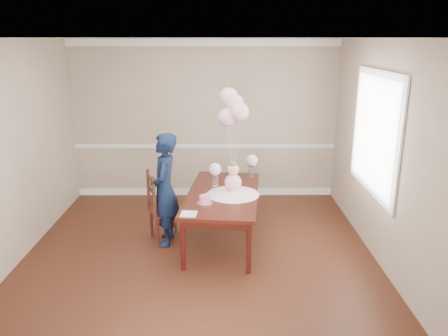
% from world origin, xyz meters
% --- Properties ---
extents(floor, '(4.50, 5.00, 0.00)m').
position_xyz_m(floor, '(0.00, 0.00, 0.00)').
color(floor, black).
rests_on(floor, ground).
extents(ceiling, '(4.50, 5.00, 0.02)m').
position_xyz_m(ceiling, '(0.00, 0.00, 2.70)').
color(ceiling, white).
rests_on(ceiling, wall_back).
extents(wall_back, '(4.50, 0.02, 2.70)m').
position_xyz_m(wall_back, '(0.00, 2.50, 1.35)').
color(wall_back, gray).
rests_on(wall_back, floor).
extents(wall_front, '(4.50, 0.02, 2.70)m').
position_xyz_m(wall_front, '(0.00, -2.50, 1.35)').
color(wall_front, gray).
rests_on(wall_front, floor).
extents(wall_left, '(0.02, 5.00, 2.70)m').
position_xyz_m(wall_left, '(-2.25, 0.00, 1.35)').
color(wall_left, gray).
rests_on(wall_left, floor).
extents(wall_right, '(0.02, 5.00, 2.70)m').
position_xyz_m(wall_right, '(2.25, 0.00, 1.35)').
color(wall_right, gray).
rests_on(wall_right, floor).
extents(chair_rail_trim, '(4.50, 0.02, 0.07)m').
position_xyz_m(chair_rail_trim, '(0.00, 2.49, 0.90)').
color(chair_rail_trim, white).
rests_on(chair_rail_trim, wall_back).
extents(crown_molding, '(4.50, 0.02, 0.12)m').
position_xyz_m(crown_molding, '(0.00, 2.49, 2.63)').
color(crown_molding, silver).
rests_on(crown_molding, wall_back).
extents(baseboard_trim, '(4.50, 0.02, 0.12)m').
position_xyz_m(baseboard_trim, '(0.00, 2.49, 0.06)').
color(baseboard_trim, white).
rests_on(baseboard_trim, floor).
extents(window_frame, '(0.02, 1.66, 1.56)m').
position_xyz_m(window_frame, '(2.23, 0.50, 1.55)').
color(window_frame, white).
rests_on(window_frame, wall_right).
extents(window_blinds, '(0.01, 1.50, 1.40)m').
position_xyz_m(window_blinds, '(2.21, 0.50, 1.55)').
color(window_blinds, white).
rests_on(window_blinds, wall_right).
extents(dining_table_top, '(1.12, 1.95, 0.05)m').
position_xyz_m(dining_table_top, '(0.31, 0.66, 0.68)').
color(dining_table_top, black).
rests_on(dining_table_top, table_leg_fl).
extents(table_apron, '(1.02, 1.85, 0.09)m').
position_xyz_m(table_apron, '(0.31, 0.66, 0.61)').
color(table_apron, black).
rests_on(table_apron, table_leg_fl).
extents(table_leg_fl, '(0.07, 0.07, 0.65)m').
position_xyz_m(table_leg_fl, '(-0.17, -0.15, 0.33)').
color(table_leg_fl, black).
rests_on(table_leg_fl, floor).
extents(table_leg_fr, '(0.07, 0.07, 0.65)m').
position_xyz_m(table_leg_fr, '(0.61, -0.23, 0.33)').
color(table_leg_fr, black).
rests_on(table_leg_fr, floor).
extents(table_leg_bl, '(0.07, 0.07, 0.65)m').
position_xyz_m(table_leg_bl, '(0.01, 1.56, 0.33)').
color(table_leg_bl, black).
rests_on(table_leg_bl, floor).
extents(table_leg_br, '(0.07, 0.07, 0.65)m').
position_xyz_m(table_leg_br, '(0.79, 1.48, 0.33)').
color(table_leg_br, black).
rests_on(table_leg_br, floor).
extents(baby_skirt, '(0.78, 0.78, 0.09)m').
position_xyz_m(baby_skirt, '(0.44, 0.60, 0.75)').
color(baby_skirt, '#FFBBD5').
rests_on(baby_skirt, dining_table_top).
extents(baby_torso, '(0.22, 0.22, 0.22)m').
position_xyz_m(baby_torso, '(0.44, 0.60, 0.87)').
color(baby_torso, '#FFA1CC').
rests_on(baby_torso, baby_skirt).
extents(baby_head, '(0.16, 0.16, 0.16)m').
position_xyz_m(baby_head, '(0.44, 0.60, 1.04)').
color(baby_head, beige).
rests_on(baby_head, baby_torso).
extents(baby_hair, '(0.11, 0.11, 0.11)m').
position_xyz_m(baby_hair, '(0.44, 0.60, 1.10)').
color(baby_hair, brown).
rests_on(baby_hair, baby_head).
extents(cake_platter, '(0.23, 0.23, 0.01)m').
position_xyz_m(cake_platter, '(0.08, 0.27, 0.70)').
color(cake_platter, silver).
rests_on(cake_platter, dining_table_top).
extents(birthday_cake, '(0.15, 0.15, 0.09)m').
position_xyz_m(birthday_cake, '(0.08, 0.27, 0.75)').
color(birthday_cake, '#F44D95').
rests_on(birthday_cake, cake_platter).
extents(cake_flower_a, '(0.03, 0.03, 0.03)m').
position_xyz_m(cake_flower_a, '(0.08, 0.27, 0.81)').
color(cake_flower_a, white).
rests_on(cake_flower_a, birthday_cake).
extents(cake_flower_b, '(0.03, 0.03, 0.03)m').
position_xyz_m(cake_flower_b, '(0.11, 0.28, 0.81)').
color(cake_flower_b, white).
rests_on(cake_flower_b, birthday_cake).
extents(rose_vase_near, '(0.10, 0.10, 0.15)m').
position_xyz_m(rose_vase_near, '(0.20, 0.96, 0.77)').
color(rose_vase_near, white).
rests_on(rose_vase_near, dining_table_top).
extents(roses_near, '(0.18, 0.18, 0.18)m').
position_xyz_m(roses_near, '(0.20, 0.96, 0.94)').
color(roses_near, beige).
rests_on(roses_near, rose_vase_near).
extents(rose_vase_far, '(0.10, 0.10, 0.15)m').
position_xyz_m(rose_vase_far, '(0.74, 1.41, 0.77)').
color(rose_vase_far, silver).
rests_on(rose_vase_far, dining_table_top).
extents(roses_far, '(0.18, 0.18, 0.18)m').
position_xyz_m(roses_far, '(0.74, 1.41, 0.94)').
color(roses_far, silver).
rests_on(roses_far, rose_vase_far).
extents(napkin, '(0.20, 0.20, 0.01)m').
position_xyz_m(napkin, '(-0.10, -0.09, 0.70)').
color(napkin, silver).
rests_on(napkin, dining_table_top).
extents(balloon_weight, '(0.04, 0.04, 0.02)m').
position_xyz_m(balloon_weight, '(0.46, 1.16, 0.71)').
color(balloon_weight, silver).
rests_on(balloon_weight, dining_table_top).
extents(balloon_a, '(0.26, 0.26, 0.26)m').
position_xyz_m(balloon_a, '(0.36, 1.17, 1.63)').
color(balloon_a, '#E9A5C3').
rests_on(balloon_a, balloon_ribbon_a).
extents(balloon_b, '(0.26, 0.26, 0.26)m').
position_xyz_m(balloon_b, '(0.54, 1.11, 1.72)').
color(balloon_b, '#FBB1CA').
rests_on(balloon_b, balloon_ribbon_b).
extents(balloon_c, '(0.26, 0.26, 0.26)m').
position_xyz_m(balloon_c, '(0.48, 1.25, 1.82)').
color(balloon_c, '#EBA7C6').
rests_on(balloon_c, balloon_ribbon_c).
extents(balloon_d, '(0.26, 0.26, 0.26)m').
position_xyz_m(balloon_d, '(0.39, 1.28, 1.91)').
color(balloon_d, '#F2ABC2').
rests_on(balloon_d, balloon_ribbon_d).
extents(balloon_ribbon_a, '(0.09, 0.01, 0.78)m').
position_xyz_m(balloon_ribbon_a, '(0.41, 1.17, 1.10)').
color(balloon_ribbon_a, white).
rests_on(balloon_ribbon_a, balloon_weight).
extents(balloon_ribbon_b, '(0.09, 0.06, 0.87)m').
position_xyz_m(balloon_ribbon_b, '(0.50, 1.14, 1.15)').
color(balloon_ribbon_b, white).
rests_on(balloon_ribbon_b, balloon_weight).
extents(balloon_ribbon_c, '(0.03, 0.09, 0.97)m').
position_xyz_m(balloon_ribbon_c, '(0.47, 1.21, 1.19)').
color(balloon_ribbon_c, white).
rests_on(balloon_ribbon_c, balloon_weight).
extents(balloon_ribbon_d, '(0.07, 0.10, 1.06)m').
position_xyz_m(balloon_ribbon_d, '(0.42, 1.22, 1.24)').
color(balloon_ribbon_d, white).
rests_on(balloon_ribbon_d, balloon_weight).
extents(dining_chair_seat, '(0.56, 0.56, 0.05)m').
position_xyz_m(dining_chair_seat, '(-0.47, 0.70, 0.44)').
color(dining_chair_seat, '#3E1410').
rests_on(dining_chair_seat, chair_leg_fl).
extents(chair_leg_fl, '(0.05, 0.05, 0.42)m').
position_xyz_m(chair_leg_fl, '(-0.57, 0.47, 0.21)').
color(chair_leg_fl, '#38130F').
rests_on(chair_leg_fl, floor).
extents(chair_leg_fr, '(0.05, 0.05, 0.42)m').
position_xyz_m(chair_leg_fr, '(-0.24, 0.60, 0.21)').
color(chair_leg_fr, '#381C0F').
rests_on(chair_leg_fr, floor).
extents(chair_leg_bl, '(0.05, 0.05, 0.42)m').
position_xyz_m(chair_leg_bl, '(-0.70, 0.79, 0.21)').
color(chair_leg_bl, '#35110E').
rests_on(chair_leg_bl, floor).
extents(chair_leg_br, '(0.05, 0.05, 0.42)m').
position_xyz_m(chair_leg_br, '(-0.37, 0.92, 0.21)').
color(chair_leg_br, '#3A160F').
rests_on(chair_leg_br, floor).
extents(chair_back_post_l, '(0.05, 0.05, 0.54)m').
position_xyz_m(chair_back_post_l, '(-0.59, 0.46, 0.72)').
color(chair_back_post_l, '#3C2010').
rests_on(chair_back_post_l, dining_chair_seat).
extents(chair_back_post_r, '(0.05, 0.05, 0.54)m').
position_xyz_m(chair_back_post_r, '(-0.72, 0.79, 0.72)').
color(chair_back_post_r, '#3E1711').
rests_on(chair_back_post_r, dining_chair_seat).
extents(chair_slat_low, '(0.17, 0.37, 0.05)m').
position_xyz_m(chair_slat_low, '(-0.65, 0.62, 0.60)').
color(chair_slat_low, '#3B1910').
rests_on(chair_slat_low, dining_chair_seat).
extents(chair_slat_mid, '(0.17, 0.37, 0.05)m').
position_xyz_m(chair_slat_mid, '(-0.65, 0.62, 0.76)').
color(chair_slat_mid, '#38170F').
rests_on(chair_slat_mid, dining_chair_seat).
extents(chair_slat_top, '(0.17, 0.37, 0.05)m').
position_xyz_m(chair_slat_top, '(-0.65, 0.62, 0.91)').
color(chair_slat_top, '#331A0D').
rests_on(chair_slat_top, dining_chair_seat).
extents(woman, '(0.38, 0.56, 1.53)m').
position_xyz_m(woman, '(-0.47, 0.60, 0.76)').
color(woman, black).
rests_on(woman, floor).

